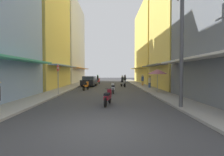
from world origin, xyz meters
TOP-DOWN VIEW (x-y plane):
  - ground_plane at (0.00, 15.29)m, footprint 84.86×84.86m
  - sidewalk_left at (-4.92, 15.29)m, footprint 1.97×46.57m
  - sidewalk_right at (4.92, 15.29)m, footprint 1.97×46.57m
  - building_left_mid at (-8.90, 15.47)m, footprint 7.05×9.86m
  - building_left_far at (-8.90, 28.12)m, footprint 7.05×13.59m
  - building_right_mid at (8.90, 14.08)m, footprint 7.05×8.47m
  - building_right_far at (8.90, 25.89)m, footprint 7.05×13.55m
  - motorbike_silver at (2.07, 16.97)m, footprint 0.70×1.76m
  - motorbike_red at (-1.75, 22.52)m, footprint 0.65×1.78m
  - motorbike_green at (2.91, 28.50)m, footprint 0.66×1.78m
  - motorbike_blue at (2.98, 24.05)m, footprint 0.61×1.79m
  - motorbike_white at (0.62, 10.04)m, footprint 0.55×1.81m
  - motorbike_maroon at (0.24, 4.23)m, footprint 0.61×1.79m
  - motorbike_orange at (-2.36, 12.91)m, footprint 0.62×1.79m
  - parked_car at (-2.65, 18.10)m, footprint 2.01×4.20m
  - pedestrian_midway at (5.21, 14.79)m, footprint 0.44×0.44m
  - pedestrian_foreground at (4.96, 18.02)m, footprint 0.44×0.44m
  - vendor_umbrella at (4.79, 9.83)m, footprint 1.84×1.84m
  - utility_pole at (4.19, 3.14)m, footprint 0.20×1.20m
  - street_sign_no_entry at (-4.09, 8.50)m, footprint 0.07×0.60m

SIDE VIEW (x-z plane):
  - ground_plane at x=0.00m, z-range 0.00..0.00m
  - sidewalk_left at x=-4.92m, z-range 0.00..0.12m
  - sidewalk_right at x=4.92m, z-range 0.00..0.12m
  - motorbike_green at x=2.91m, z-range 0.02..0.99m
  - motorbike_white at x=0.62m, z-range 0.02..0.99m
  - motorbike_maroon at x=0.24m, z-range 0.02..0.99m
  - motorbike_orange at x=-2.36m, z-range 0.02..0.99m
  - motorbike_silver at x=2.07m, z-range -0.09..1.49m
  - motorbike_red at x=-1.75m, z-range -0.09..1.49m
  - motorbike_blue at x=2.98m, z-range -0.09..1.49m
  - parked_car at x=-2.65m, z-range 0.01..1.46m
  - pedestrian_midway at x=5.21m, z-range 0.10..1.73m
  - pedestrian_foreground at x=4.96m, z-range 0.11..1.82m
  - street_sign_no_entry at x=-4.09m, z-range 0.39..3.04m
  - vendor_umbrella at x=4.79m, z-range 0.91..3.19m
  - utility_pole at x=4.19m, z-range 0.08..6.71m
  - building_right_far at x=8.90m, z-range -0.01..14.12m
  - building_left_mid at x=-8.90m, z-range -0.01..15.51m
  - building_left_far at x=-8.90m, z-range -0.01..15.74m
  - building_right_mid at x=8.90m, z-range -0.01..17.86m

